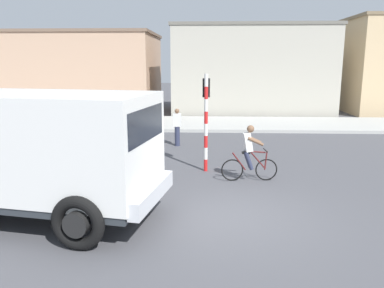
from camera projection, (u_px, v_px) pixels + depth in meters
The scene contains 9 objects.
ground_plane at pixel (231, 216), 9.16m from camera, with size 120.00×120.00×0.00m, color #4C4C51.
sidewalk_far at pixel (219, 124), 22.36m from camera, with size 80.00×5.00×0.16m, color #ADADA8.
truck_foreground at pixel (39, 148), 8.71m from camera, with size 5.76×3.49×2.90m.
cyclist at pixel (249, 153), 11.71m from camera, with size 1.73×0.50×1.72m.
traffic_light_pole at pixel (206, 109), 12.59m from camera, with size 0.24×0.43×3.20m.
car_red_near at pixel (76, 129), 16.20m from camera, with size 4.22×2.36×1.60m.
pedestrian_near_kerb at pixel (177, 127), 16.68m from camera, with size 0.34×0.22×1.62m.
building_corner_left at pixel (83, 71), 29.77m from camera, with size 11.32×8.12×5.73m.
building_mid_block at pixel (251, 70), 27.30m from camera, with size 11.00×5.92×6.04m.
Camera 1 is at (-0.53, -8.64, 3.56)m, focal length 36.23 mm.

